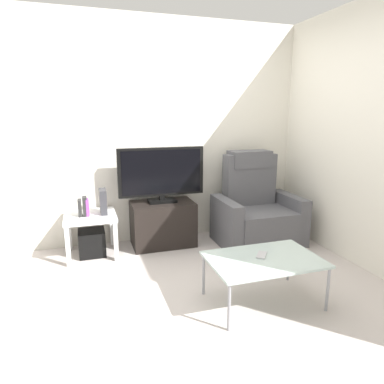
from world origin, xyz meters
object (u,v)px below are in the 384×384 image
Objects in this scene: book_leftmost at (80,208)px; cell_phone at (262,255)px; book_middle at (85,206)px; game_console at (103,201)px; television at (162,174)px; subwoofer_box at (92,243)px; side_table at (91,221)px; book_rightmost at (88,207)px; tv_stand at (163,224)px; recliner_armchair at (256,211)px; coffee_table at (264,261)px.

book_leftmost reaches higher than cell_phone.
book_middle is 1.94m from cell_phone.
cell_phone is (1.17, -1.40, -0.20)m from game_console.
television is 3.53× the size of subwoofer_box.
book_leftmost is (-0.10, -0.02, 0.16)m from side_table.
book_rightmost reaches higher than side_table.
book_leftmost is 0.25m from game_console.
subwoofer_box is 0.41m from book_rightmost.
television is 0.94m from side_table.
tv_stand is 1.13m from recliner_armchair.
subwoofer_box is at bearing -175.86° from tv_stand.
television is at bearing 5.47° from side_table.
television reaches higher than recliner_armchair.
book_rightmost is 1.92m from cell_phone.
subwoofer_box is at bearing 23.07° from book_middle.
television is at bearing 6.49° from book_middle.
book_leftmost is 0.20× the size of coffee_table.
subwoofer_box is at bearing 43.39° from book_rightmost.
subwoofer_box is 1.54× the size of book_rightmost.
coffee_table is at bearing -51.40° from game_console.
book_leftmost is at bearing -173.02° from game_console.
book_rightmost is at bearing -169.77° from game_console.
book_middle reaches higher than coffee_table.
recliner_armchair reaches higher than side_table.
game_console reaches higher than book_leftmost.
side_table is at bearing 11.31° from book_leftmost.
recliner_armchair is 1.79m from game_console.
side_table is 0.60× the size of coffee_table.
tv_stand is at bearing 146.83° from cell_phone.
television is 4.81× the size of book_middle.
game_console is (0.17, 0.03, 0.04)m from book_rightmost.
side_table is 3.60× the size of cell_phone.
game_console is (0.19, 0.03, 0.03)m from book_middle.
book_middle is at bearing 180.00° from book_rightmost.
book_leftmost reaches higher than coffee_table.
game_console is (0.24, 0.03, 0.04)m from book_leftmost.
side_table is at bearing -63.43° from subwoofer_box.
game_console reaches higher than book_middle.
recliner_armchair is at bearing -3.91° from book_rightmost.
television is 3.72× the size of game_console.
side_table reaches higher than coffee_table.
book_middle is at bearing -171.12° from game_console.
book_rightmost is at bearing -173.31° from television.
side_table is (-0.81, -0.08, -0.47)m from television.
tv_stand is 1.34× the size of side_table.
book_middle is (-0.86, -0.10, -0.29)m from television.
television is at bearing 5.47° from subwoofer_box.
book_middle is 1.38× the size of cell_phone.
cell_phone is (1.33, -1.37, -0.16)m from book_rightmost.
cell_phone is (1.31, -1.39, 0.01)m from side_table.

